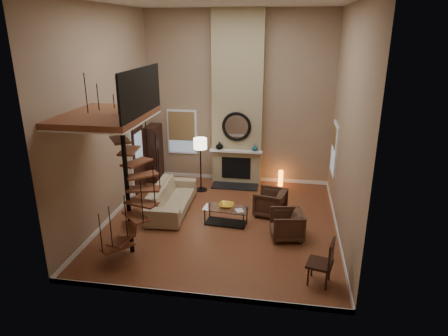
% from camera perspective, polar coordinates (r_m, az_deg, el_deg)
% --- Properties ---
extents(ground, '(6.00, 6.50, 0.01)m').
position_cam_1_polar(ground, '(10.85, -0.35, -7.71)').
color(ground, brown).
rests_on(ground, ground).
extents(back_wall, '(6.00, 0.02, 5.50)m').
position_cam_1_polar(back_wall, '(13.07, 2.06, 9.71)').
color(back_wall, tan).
rests_on(back_wall, ground).
extents(front_wall, '(6.00, 0.02, 5.50)m').
position_cam_1_polar(front_wall, '(6.84, -4.97, 0.70)').
color(front_wall, tan).
rests_on(front_wall, ground).
extents(left_wall, '(0.02, 6.50, 5.50)m').
position_cam_1_polar(left_wall, '(10.82, -16.36, 6.93)').
color(left_wall, tan).
rests_on(left_wall, ground).
extents(right_wall, '(0.02, 6.50, 5.50)m').
position_cam_1_polar(right_wall, '(9.87, 17.14, 5.71)').
color(right_wall, tan).
rests_on(right_wall, ground).
extents(ceiling, '(6.00, 6.50, 0.01)m').
position_cam_1_polar(ceiling, '(9.69, -0.42, 22.68)').
color(ceiling, silver).
rests_on(ceiling, back_wall).
extents(baseboard_back, '(6.00, 0.02, 0.12)m').
position_cam_1_polar(baseboard_back, '(13.76, 1.92, -1.41)').
color(baseboard_back, white).
rests_on(baseboard_back, ground).
extents(baseboard_front, '(6.00, 0.02, 0.12)m').
position_cam_1_polar(baseboard_front, '(8.12, -4.38, -17.58)').
color(baseboard_front, white).
rests_on(baseboard_front, ground).
extents(baseboard_left, '(0.02, 6.50, 0.12)m').
position_cam_1_polar(baseboard_left, '(11.66, -15.08, -6.08)').
color(baseboard_left, white).
rests_on(baseboard_left, ground).
extents(baseboard_right, '(0.02, 6.50, 0.12)m').
position_cam_1_polar(baseboard_right, '(10.79, 15.68, -8.29)').
color(baseboard_right, white).
rests_on(baseboard_right, ground).
extents(chimney_breast, '(1.60, 0.38, 5.50)m').
position_cam_1_polar(chimney_breast, '(12.88, 1.95, 9.57)').
color(chimney_breast, tan).
rests_on(chimney_breast, ground).
extents(hearth, '(1.50, 0.60, 0.04)m').
position_cam_1_polar(hearth, '(13.16, 1.54, -2.59)').
color(hearth, black).
rests_on(hearth, ground).
extents(firebox, '(0.95, 0.02, 0.72)m').
position_cam_1_polar(firebox, '(13.24, 1.73, -0.00)').
color(firebox, black).
rests_on(firebox, chimney_breast).
extents(mantel, '(1.70, 0.18, 0.06)m').
position_cam_1_polar(mantel, '(12.98, 1.71, 2.38)').
color(mantel, white).
rests_on(mantel, chimney_breast).
extents(mirror_frame, '(0.94, 0.10, 0.94)m').
position_cam_1_polar(mirror_frame, '(12.83, 1.78, 5.88)').
color(mirror_frame, black).
rests_on(mirror_frame, chimney_breast).
extents(mirror_disc, '(0.80, 0.01, 0.80)m').
position_cam_1_polar(mirror_disc, '(12.84, 1.79, 5.89)').
color(mirror_disc, white).
rests_on(mirror_disc, chimney_breast).
extents(vase_left, '(0.24, 0.24, 0.25)m').
position_cam_1_polar(vase_left, '(13.05, -0.66, 3.20)').
color(vase_left, black).
rests_on(vase_left, mantel).
extents(vase_right, '(0.20, 0.20, 0.21)m').
position_cam_1_polar(vase_right, '(12.92, 4.38, 2.88)').
color(vase_right, '#16484F').
rests_on(vase_right, mantel).
extents(window_back, '(1.02, 0.06, 1.52)m').
position_cam_1_polar(window_back, '(13.64, -5.99, 5.18)').
color(window_back, white).
rests_on(window_back, back_wall).
extents(window_right, '(0.06, 1.02, 1.52)m').
position_cam_1_polar(window_right, '(12.07, 15.36, 2.74)').
color(window_right, white).
rests_on(window_right, right_wall).
extents(entry_door, '(0.10, 1.05, 2.16)m').
position_cam_1_polar(entry_door, '(12.82, -12.10, 1.27)').
color(entry_door, white).
rests_on(entry_door, ground).
extents(loft, '(1.70, 2.20, 1.09)m').
position_cam_1_polar(loft, '(8.73, -15.93, 7.40)').
color(loft, brown).
rests_on(loft, left_wall).
extents(spiral_stair, '(1.47, 1.47, 4.06)m').
position_cam_1_polar(spiral_stair, '(9.02, -13.55, -1.64)').
color(spiral_stair, black).
rests_on(spiral_stair, ground).
extents(hutch, '(0.39, 0.83, 1.86)m').
position_cam_1_polar(hutch, '(13.71, -9.91, 2.16)').
color(hutch, black).
rests_on(hutch, ground).
extents(sofa, '(1.07, 2.52, 0.72)m').
position_cam_1_polar(sofa, '(11.47, -7.49, -4.14)').
color(sofa, tan).
rests_on(sofa, ground).
extents(armchair_near, '(0.97, 0.95, 0.74)m').
position_cam_1_polar(armchair_near, '(11.19, 6.94, -4.96)').
color(armchair_near, '#472F21').
rests_on(armchair_near, ground).
extents(armchair_far, '(0.91, 0.89, 0.71)m').
position_cam_1_polar(armchair_far, '(10.08, 9.31, -7.94)').
color(armchair_far, '#472F21').
rests_on(armchair_far, ground).
extents(coffee_table, '(1.22, 0.70, 0.44)m').
position_cam_1_polar(coffee_table, '(10.66, 0.29, -6.49)').
color(coffee_table, silver).
rests_on(coffee_table, ground).
extents(bowl, '(0.41, 0.41, 0.10)m').
position_cam_1_polar(bowl, '(10.62, 0.33, -5.34)').
color(bowl, gold).
rests_on(bowl, coffee_table).
extents(book, '(0.28, 0.31, 0.02)m').
position_cam_1_polar(book, '(10.41, 2.07, -6.09)').
color(book, gray).
rests_on(book, coffee_table).
extents(floor_lamp, '(0.42, 0.42, 1.72)m').
position_cam_1_polar(floor_lamp, '(12.45, -3.39, 2.89)').
color(floor_lamp, black).
rests_on(floor_lamp, ground).
extents(accent_lamp, '(0.15, 0.15, 0.54)m').
position_cam_1_polar(accent_lamp, '(13.30, 8.03, -1.48)').
color(accent_lamp, orange).
rests_on(accent_lamp, ground).
extents(side_chair, '(0.60, 0.60, 1.02)m').
position_cam_1_polar(side_chair, '(8.46, 14.07, -12.68)').
color(side_chair, black).
rests_on(side_chair, ground).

